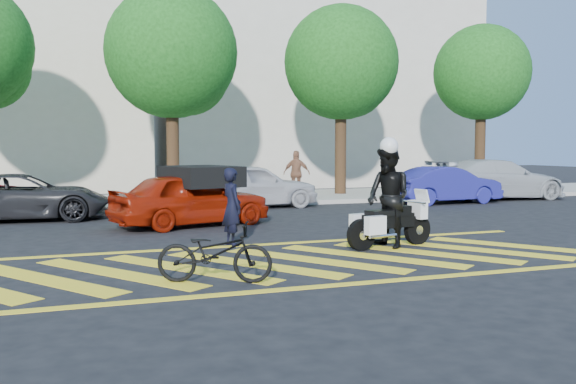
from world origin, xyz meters
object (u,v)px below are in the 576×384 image
object	(u,v)px
officer_bike	(232,207)
red_convertible	(191,199)
bicycle	(215,253)
parked_far_right	(497,179)
parked_mid_left	(24,197)
parked_right	(446,185)
parked_mid_right	(252,185)
police_motorcycle	(389,223)
officer_moto	(388,197)

from	to	relation	value
officer_bike	red_convertible	size ratio (longest dim) A/B	0.39
bicycle	parked_far_right	world-z (taller)	parked_far_right
parked_mid_left	parked_right	xyz separation A→B (m)	(13.47, 0.37, 0.02)
bicycle	parked_mid_left	world-z (taller)	parked_mid_left
parked_mid_left	parked_mid_right	bearing A→B (deg)	-77.30
parked_mid_right	parked_right	xyz separation A→B (m)	(6.76, -0.85, -0.08)
parked_mid_right	parked_far_right	world-z (taller)	parked_far_right
police_motorcycle	officer_bike	bearing A→B (deg)	144.49
parked_mid_left	parked_mid_right	xyz separation A→B (m)	(6.71, 1.22, 0.10)
officer_bike	red_convertible	xyz separation A→B (m)	(-0.19, 3.29, -0.10)
officer_moto	parked_far_right	bearing A→B (deg)	120.88
officer_bike	parked_mid_left	distance (m)	7.30
police_motorcycle	parked_far_right	bearing A→B (deg)	30.95
officer_moto	parked_right	size ratio (longest dim) A/B	0.51
police_motorcycle	officer_moto	world-z (taller)	officer_moto
parked_mid_right	parked_far_right	distance (m)	9.60
red_convertible	officer_bike	bearing A→B (deg)	167.06
bicycle	officer_moto	xyz separation A→B (m)	(3.87, 1.88, 0.55)
police_motorcycle	parked_right	world-z (taller)	parked_right
parked_mid_left	parked_right	bearing A→B (deg)	-86.05
officer_bike	parked_far_right	world-z (taller)	officer_bike
officer_bike	officer_moto	world-z (taller)	officer_moto
officer_moto	red_convertible	size ratio (longest dim) A/B	0.50
parked_right	officer_moto	bearing A→B (deg)	136.87
officer_bike	parked_far_right	distance (m)	14.10
officer_bike	parked_mid_left	bearing A→B (deg)	24.80
officer_bike	parked_mid_right	bearing A→B (deg)	-29.51
parked_mid_right	red_convertible	bearing A→B (deg)	141.99
parked_mid_right	parked_right	world-z (taller)	parked_mid_right
police_motorcycle	red_convertible	distance (m)	5.46
parked_mid_right	officer_bike	bearing A→B (deg)	157.46
parked_mid_left	police_motorcycle	bearing A→B (deg)	-133.62
officer_bike	parked_right	world-z (taller)	officer_bike
police_motorcycle	parked_far_right	size ratio (longest dim) A/B	0.39
parked_right	parked_far_right	bearing A→B (deg)	-75.99
officer_bike	parked_mid_left	size ratio (longest dim) A/B	0.34
officer_bike	officer_moto	size ratio (longest dim) A/B	0.78
red_convertible	bicycle	bearing A→B (deg)	155.96
parked_mid_left	parked_far_right	size ratio (longest dim) A/B	0.87
officer_moto	red_convertible	distance (m)	5.45
officer_moto	parked_right	distance (m)	10.01
police_motorcycle	parked_mid_left	bearing A→B (deg)	122.69
police_motorcycle	parked_mid_right	distance (m)	8.47
officer_bike	police_motorcycle	world-z (taller)	officer_bike
officer_bike	parked_right	bearing A→B (deg)	-65.82
red_convertible	parked_mid_right	world-z (taller)	parked_mid_right
bicycle	parked_mid_right	size ratio (longest dim) A/B	0.39
red_convertible	parked_far_right	xyz separation A→B (m)	(12.32, 3.91, 0.08)
officer_bike	parked_mid_right	size ratio (longest dim) A/B	0.36
parked_right	red_convertible	bearing A→B (deg)	105.23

